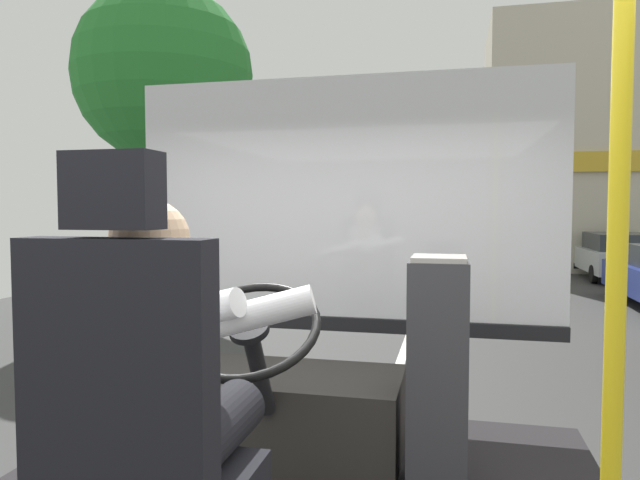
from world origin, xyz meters
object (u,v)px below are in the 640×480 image
at_px(parked_car_silver, 617,255).
at_px(parked_car_white, 574,241).
at_px(driver_seat, 142,454).
at_px(steering_console, 285,410).
at_px(fare_box, 438,375).
at_px(handrail_pole, 616,287).
at_px(bus_driver, 164,376).

relative_size(parked_car_silver, parked_car_white, 0.98).
relative_size(driver_seat, steering_console, 1.20).
height_order(fare_box, parked_car_silver, fare_box).
xyz_separation_m(driver_seat, parked_car_silver, (5.30, 16.14, -0.69)).
relative_size(handrail_pole, parked_car_silver, 0.52).
distance_m(bus_driver, parked_car_silver, 16.89).
relative_size(steering_console, fare_box, 1.11).
relative_size(handrail_pole, parked_car_white, 0.51).
distance_m(fare_box, parked_car_silver, 15.72).
bearing_deg(steering_console, parked_car_silver, 70.39).
distance_m(bus_driver, fare_box, 1.24).
bearing_deg(fare_box, bus_driver, -125.84).
bearing_deg(fare_box, parked_car_white, 77.61).
relative_size(bus_driver, parked_car_white, 0.19).
height_order(driver_seat, fare_box, driver_seat).
bearing_deg(handrail_pole, fare_box, 112.22).
relative_size(fare_box, parked_car_white, 0.25).
distance_m(driver_seat, steering_console, 1.31).
bearing_deg(bus_driver, parked_car_silver, 71.70).
xyz_separation_m(driver_seat, parked_car_white, (5.31, 22.02, -0.62)).
relative_size(driver_seat, handrail_pole, 0.65).
relative_size(driver_seat, fare_box, 1.33).
height_order(bus_driver, parked_car_white, bus_driver).
bearing_deg(driver_seat, parked_car_white, 76.45).
bearing_deg(parked_car_silver, handrail_pole, -104.58).
xyz_separation_m(handrail_pole, parked_car_silver, (4.17, 16.03, -1.14)).
relative_size(bus_driver, handrail_pole, 0.38).
bearing_deg(driver_seat, handrail_pole, 5.40).
height_order(driver_seat, steering_console, driver_seat).
xyz_separation_m(steering_console, handrail_pole, (1.13, -1.16, 0.78)).
bearing_deg(handrail_pole, parked_car_silver, 75.42).
relative_size(fare_box, parked_car_silver, 0.26).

